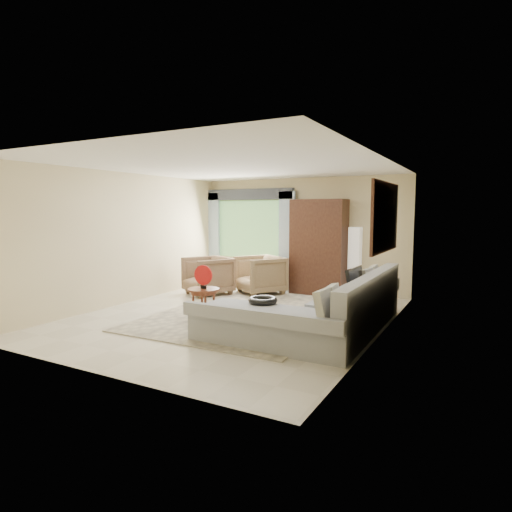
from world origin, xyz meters
The scene contains 17 objects.
ground centered at (0.00, 0.00, 0.00)m, with size 6.00×6.00×0.00m, color silver.
area_rug centered at (0.16, 0.27, 0.01)m, with size 3.00×4.00×0.02m, color beige.
sectional_sofa centered at (1.78, -0.18, 0.28)m, with size 2.30×3.46×0.90m.
tv_screen centered at (2.05, 0.34, 0.72)m, with size 0.06×0.74×0.48m, color black.
garden_hose centered at (1.00, -0.82, 0.55)m, with size 0.43×0.43×0.09m, color black.
coffee_table centered at (-0.35, -0.42, 0.28)m, with size 0.54×0.54×0.54m.
red_disc centered at (-0.35, -0.42, 0.77)m, with size 0.34×0.34×0.03m, color red.
armchair_left centered at (-1.56, 1.44, 0.42)m, with size 0.90×0.93×0.84m, color olive.
armchair_right centered at (-0.58, 2.06, 0.43)m, with size 0.91×0.94×0.85m, color #937750.
potted_plant centered at (-2.34, 2.41, 0.29)m, with size 0.52×0.45×0.58m, color #999999.
armoire centered at (0.55, 2.72, 1.05)m, with size 1.20×0.55×2.10m, color black.
floor_lamp centered at (1.35, 2.78, 0.75)m, with size 0.24×0.24×1.50m, color silver.
window centered at (-1.35, 2.97, 1.40)m, with size 1.80×0.04×1.40m, color #669E59.
curtain_left centered at (-2.40, 2.88, 1.15)m, with size 0.40×0.08×2.30m, color #9EB7CC.
curtain_right centered at (-0.30, 2.88, 1.15)m, with size 0.40×0.08×2.30m, color #9EB7CC.
valance centered at (-1.35, 2.90, 2.25)m, with size 2.40×0.12×0.26m, color #1E232D.
wall_mirror centered at (2.46, 0.35, 1.75)m, with size 0.05×1.70×1.05m.
Camera 1 is at (3.84, -6.26, 1.84)m, focal length 30.00 mm.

